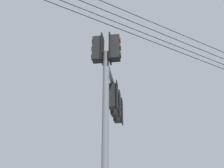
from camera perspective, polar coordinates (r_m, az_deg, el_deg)
The scene contains 2 objects.
signal_mast_assembly at distance 8.91m, azimuth -0.27°, elevation -4.11°, with size 0.97×4.06×7.43m.
overhead_wire_span at distance 10.08m, azimuth 3.44°, elevation 12.95°, with size 16.44×10.52×1.67m.
Camera 1 is at (-0.33, 6.59, 1.89)m, focal length 42.80 mm.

